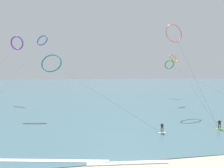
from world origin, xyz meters
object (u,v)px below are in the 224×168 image
Objects in this scene: kite_cobalt at (42,40)px; kite_emerald at (169,65)px; surfer_ivory at (162,128)px; kite_violet at (17,43)px; surfer_lime at (219,125)px; kite_amber at (173,58)px; kite_coral at (174,33)px; kite_teal at (52,63)px.

kite_emerald is (50.00, 1.07, -8.32)m from kite_cobalt.
kite_violet is (-30.49, 19.41, 16.72)m from surfer_ivory.
kite_cobalt is (-39.99, 35.32, 20.78)m from surfer_lime.
surfer_lime is at bearing 35.44° from surfer_ivory.
kite_emerald is at bearing 134.62° from kite_violet.
surfer_ivory is at bearing -148.76° from kite_amber.
kite_amber is at bearing 10.29° from kite_cobalt.
surfer_lime is at bearing -58.33° from kite_emerald.
kite_cobalt reaches higher than kite_amber.
kite_cobalt reaches higher than kite_coral.
kite_emerald is (10.01, 36.39, 12.46)m from surfer_lime.
kite_violet is at bearing 166.99° from kite_coral.
surfer_ivory is 1.00× the size of surfer_lime.
kite_cobalt reaches higher than surfer_lime.
kite_coral is at bearing -146.31° from kite_amber.
kite_coral reaches higher than surfer_lime.
kite_coral is (0.65, 17.07, 20.06)m from surfer_lime.
kite_teal is at bearing 174.54° from kite_coral.
kite_coral is 1.00× the size of kite_teal.
kite_cobalt is 46.72m from kite_amber.
kite_emerald is at bearing 54.05° from kite_coral.
surfer_ivory is 0.07× the size of kite_coral.
kite_amber reaches higher than surfer_ivory.
surfer_ivory is at bearing -72.49° from kite_emerald.
kite_violet reaches higher than surfer_lime.
kite_coral is 0.56× the size of kite_cobalt.
kite_coral reaches higher than surfer_ivory.
surfer_ivory is 39.83m from kite_violet.
kite_violet is at bearing -114.41° from kite_emerald.
kite_coral is 33.51m from kite_teal.
kite_emerald is (20.73, 36.60, 12.46)m from surfer_ivory.
surfer_ivory is at bearing -28.21° from kite_teal.
kite_emerald is at bearing 89.69° from surfer_lime.
surfer_ivory is 0.04× the size of kite_cobalt.
surfer_lime is at bearing -17.66° from kite_cobalt.
surfer_lime is 0.06× the size of kite_amber.
kite_emerald is at bearing 34.66° from kite_teal.
kite_violet is at bearing 160.57° from kite_teal.
kite_violet reaches higher than surfer_ivory.
kite_cobalt is 0.99× the size of kite_emerald.
kite_cobalt is at bearing 163.77° from surfer_ivory.
kite_emerald is 1.81× the size of kite_teal.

